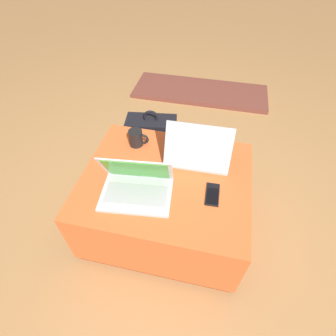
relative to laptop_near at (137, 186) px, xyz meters
name	(u,v)px	position (x,y,z in m)	size (l,w,h in m)	color
ground_plane	(166,221)	(0.12, 0.13, -0.49)	(14.00, 14.00, 0.00)	#9E7042
ottoman	(166,201)	(0.12, 0.13, -0.27)	(0.91, 0.76, 0.44)	maroon
laptop_near	(137,186)	(0.00, 0.00, 0.00)	(0.38, 0.28, 0.23)	#B7B7BC
laptop_far	(198,152)	(0.27, 0.31, 0.00)	(0.36, 0.26, 0.25)	#B7B7BC
cell_phone	(213,194)	(0.38, 0.06, -0.04)	(0.07, 0.15, 0.01)	black
backpack	(153,144)	(-0.10, 0.62, -0.28)	(0.37, 0.25, 0.51)	black
coffee_mug	(136,138)	(-0.11, 0.35, 0.00)	(0.12, 0.08, 0.10)	black
fireplace_hearth	(200,92)	(0.12, 1.76, -0.46)	(1.40, 0.50, 0.04)	brown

